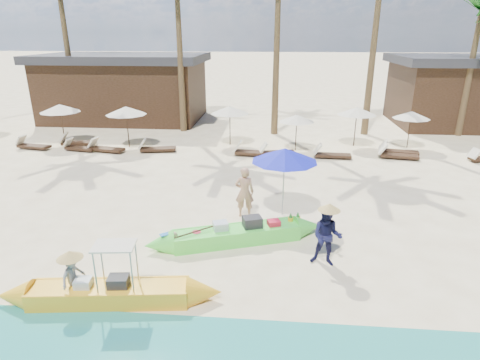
# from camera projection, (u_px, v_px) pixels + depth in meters

# --- Properties ---
(ground) EXTENTS (240.00, 240.00, 0.00)m
(ground) POSITION_uv_depth(u_px,v_px,m) (191.00, 254.00, 10.85)
(ground) COLOR #FEECBC
(ground) RESTS_ON ground
(green_canoe) EXTENTS (5.57, 2.23, 0.73)m
(green_canoe) POSITION_uv_depth(u_px,v_px,m) (237.00, 234.00, 11.40)
(green_canoe) COLOR #4FE746
(green_canoe) RESTS_ON ground
(yellow_canoe) EXTENTS (5.53, 1.11, 1.44)m
(yellow_canoe) POSITION_uv_depth(u_px,v_px,m) (110.00, 293.00, 8.85)
(yellow_canoe) COLOR yellow
(yellow_canoe) RESTS_ON ground
(tourist) EXTENTS (0.62, 0.41, 1.68)m
(tourist) POSITION_uv_depth(u_px,v_px,m) (244.00, 192.00, 12.82)
(tourist) COLOR tan
(tourist) RESTS_ON ground
(vendor_green) EXTENTS (0.88, 0.75, 1.58)m
(vendor_green) POSITION_uv_depth(u_px,v_px,m) (327.00, 237.00, 10.12)
(vendor_green) COLOR #15163B
(vendor_green) RESTS_ON ground
(vendor_yellow) EXTENTS (0.53, 0.70, 0.97)m
(vendor_yellow) POSITION_uv_depth(u_px,v_px,m) (73.00, 275.00, 8.74)
(vendor_yellow) COLOR gray
(vendor_yellow) RESTS_ON ground
(blue_umbrella) EXTENTS (2.10, 2.10, 2.26)m
(blue_umbrella) POSITION_uv_depth(u_px,v_px,m) (285.00, 155.00, 12.50)
(blue_umbrella) COLOR #99999E
(blue_umbrella) RESTS_ON ground
(resort_parasol_3) EXTENTS (2.06, 2.06, 2.12)m
(resort_parasol_3) POSITION_uv_depth(u_px,v_px,m) (60.00, 108.00, 20.96)
(resort_parasol_3) COLOR #3B2518
(resort_parasol_3) RESTS_ON ground
(lounger_3_left) EXTENTS (1.84, 0.84, 0.60)m
(lounger_3_left) POSITION_uv_depth(u_px,v_px,m) (32.00, 145.00, 20.56)
(lounger_3_left) COLOR #3B2518
(lounger_3_left) RESTS_ON ground
(lounger_3_right) EXTENTS (1.87, 0.76, 0.62)m
(lounger_3_right) POSITION_uv_depth(u_px,v_px,m) (76.00, 142.00, 21.13)
(lounger_3_right) COLOR #3B2518
(lounger_3_right) RESTS_ON ground
(resort_parasol_4) EXTENTS (2.06, 2.06, 2.12)m
(resort_parasol_4) POSITION_uv_depth(u_px,v_px,m) (126.00, 111.00, 20.31)
(resort_parasol_4) COLOR #3B2518
(resort_parasol_4) RESTS_ON ground
(lounger_4_left) EXTENTS (1.71, 0.77, 0.56)m
(lounger_4_left) POSITION_uv_depth(u_px,v_px,m) (79.00, 147.00, 20.24)
(lounger_4_left) COLOR #3B2518
(lounger_4_left) RESTS_ON ground
(lounger_4_right) EXTENTS (1.90, 0.91, 0.62)m
(lounger_4_right) POSITION_uv_depth(u_px,v_px,m) (105.00, 148.00, 20.05)
(lounger_4_right) COLOR #3B2518
(lounger_4_right) RESTS_ON ground
(resort_parasol_5) EXTENTS (1.99, 1.99, 2.05)m
(resort_parasol_5) POSITION_uv_depth(u_px,v_px,m) (230.00, 110.00, 20.82)
(resort_parasol_5) COLOR #3B2518
(resort_parasol_5) RESTS_ON ground
(lounger_5_left) EXTENTS (1.91, 0.89, 0.62)m
(lounger_5_left) POSITION_uv_depth(u_px,v_px,m) (155.00, 148.00, 20.04)
(lounger_5_left) COLOR #3B2518
(lounger_5_left) RESTS_ON ground
(resort_parasol_6) EXTENTS (1.76, 1.76, 1.82)m
(resort_parasol_6) POSITION_uv_depth(u_px,v_px,m) (297.00, 118.00, 19.85)
(resort_parasol_6) COLOR #3B2518
(resort_parasol_6) RESTS_ON ground
(lounger_6_left) EXTENTS (1.94, 0.75, 0.64)m
(lounger_6_left) POSITION_uv_depth(u_px,v_px,m) (251.00, 151.00, 19.42)
(lounger_6_left) COLOR #3B2518
(lounger_6_left) RESTS_ON ground
(lounger_6_right) EXTENTS (1.79, 0.84, 0.58)m
(lounger_6_right) POSITION_uv_depth(u_px,v_px,m) (275.00, 152.00, 19.47)
(lounger_6_right) COLOR #3B2518
(lounger_6_right) RESTS_ON ground
(resort_parasol_7) EXTENTS (1.99, 1.99, 2.05)m
(resort_parasol_7) POSITION_uv_depth(u_px,v_px,m) (357.00, 111.00, 20.54)
(resort_parasol_7) COLOR #3B2518
(resort_parasol_7) RESTS_ON ground
(lounger_7_left) EXTENTS (1.78, 0.62, 0.60)m
(lounger_7_left) POSITION_uv_depth(u_px,v_px,m) (330.00, 154.00, 19.06)
(lounger_7_left) COLOR #3B2518
(lounger_7_left) RESTS_ON ground
(lounger_7_right) EXTENTS (1.94, 0.91, 0.63)m
(lounger_7_right) POSITION_uv_depth(u_px,v_px,m) (396.00, 151.00, 19.57)
(lounger_7_right) COLOR #3B2518
(lounger_7_right) RESTS_ON ground
(resort_parasol_8) EXTENTS (1.83, 1.83, 1.89)m
(resort_parasol_8) POSITION_uv_depth(u_px,v_px,m) (412.00, 115.00, 20.30)
(resort_parasol_8) COLOR #3B2518
(resort_parasol_8) RESTS_ON ground
(lounger_8_left) EXTENTS (1.89, 0.84, 0.62)m
(lounger_8_left) POSITION_uv_depth(u_px,v_px,m) (396.00, 154.00, 18.98)
(lounger_8_left) COLOR #3B2518
(lounger_8_left) RESTS_ON ground
(pavilion_west) EXTENTS (10.80, 6.60, 4.30)m
(pavilion_west) POSITION_uv_depth(u_px,v_px,m) (125.00, 87.00, 27.09)
(pavilion_west) COLOR #3B2518
(pavilion_west) RESTS_ON ground
(pavilion_east) EXTENTS (8.80, 6.60, 4.30)m
(pavilion_east) POSITION_uv_depth(u_px,v_px,m) (463.00, 90.00, 25.31)
(pavilion_east) COLOR #3B2518
(pavilion_east) RESTS_ON ground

